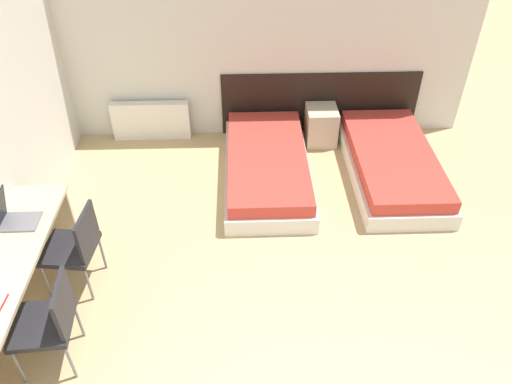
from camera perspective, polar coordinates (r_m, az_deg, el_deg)
wall_back at (r=6.25m, az=-0.68°, el=17.56°), size 5.57×0.05×2.70m
headboard_panel at (r=6.69m, az=7.29°, el=10.02°), size 2.57×0.03×0.85m
bed_near_window at (r=5.89m, az=1.27°, el=2.95°), size 0.98×2.00×0.35m
bed_near_door at (r=6.14m, az=15.27°, el=3.14°), size 0.98×2.00×0.35m
nightstand at (r=6.58m, az=7.44°, el=7.57°), size 0.39×0.42×0.48m
radiator at (r=6.73m, az=-11.89°, el=7.99°), size 1.01×0.12×0.52m
desk at (r=4.56m, az=-26.30°, el=-8.48°), size 0.50×1.94×0.73m
chair_near_laptop at (r=4.71m, az=-19.98°, el=-5.71°), size 0.49×0.49×0.86m
chair_near_notebook at (r=4.21m, az=-22.58°, el=-13.33°), size 0.48×0.48×0.86m
laptop at (r=4.73m, az=-26.01°, el=-2.59°), size 0.32×0.25×0.33m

